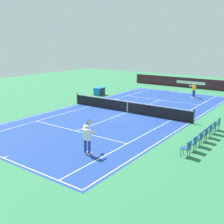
% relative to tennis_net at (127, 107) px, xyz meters
% --- Properties ---
extents(ground_plane, '(60.00, 60.00, 0.00)m').
position_rel_tennis_net_xyz_m(ground_plane, '(0.00, 0.00, -0.49)').
color(ground_plane, '#2D7247').
extents(court_slab, '(24.20, 11.40, 0.00)m').
position_rel_tennis_net_xyz_m(court_slab, '(0.00, 0.00, -0.49)').
color(court_slab, navy).
rests_on(court_slab, ground_plane).
extents(court_line_markings, '(23.85, 11.05, 0.01)m').
position_rel_tennis_net_xyz_m(court_line_markings, '(0.00, 0.00, -0.49)').
color(court_line_markings, white).
rests_on(court_line_markings, ground_plane).
extents(tennis_net, '(0.10, 11.70, 1.08)m').
position_rel_tennis_net_xyz_m(tennis_net, '(0.00, 0.00, 0.00)').
color(tennis_net, '#2D2D33').
rests_on(tennis_net, ground_plane).
extents(stadium_barrier, '(0.26, 17.00, 1.30)m').
position_rel_tennis_net_xyz_m(stadium_barrier, '(-15.90, -0.00, 0.16)').
color(stadium_barrier, '#381923').
rests_on(stadium_barrier, ground_plane).
extents(tennis_player_near, '(1.02, 0.83, 1.70)m').
position_rel_tennis_net_xyz_m(tennis_player_near, '(8.95, 3.23, 0.44)').
color(tennis_player_near, navy).
rests_on(tennis_player_near, ground_plane).
extents(tennis_player_far, '(1.17, 0.75, 1.70)m').
position_rel_tennis_net_xyz_m(tennis_player_far, '(-9.60, 2.35, 0.44)').
color(tennis_player_far, navy).
rests_on(tennis_player_far, ground_plane).
extents(tennis_ball, '(0.07, 0.07, 0.07)m').
position_rel_tennis_net_xyz_m(tennis_ball, '(5.90, 0.35, -0.46)').
color(tennis_ball, '#CCE01E').
rests_on(tennis_ball, ground_plane).
extents(spectator_chair_0, '(0.44, 0.44, 0.88)m').
position_rel_tennis_net_xyz_m(spectator_chair_0, '(0.63, 7.67, 0.03)').
color(spectator_chair_0, '#38383D').
rests_on(spectator_chair_0, ground_plane).
extents(spectator_chair_1, '(0.44, 0.44, 0.88)m').
position_rel_tennis_net_xyz_m(spectator_chair_1, '(1.56, 7.67, 0.03)').
color(spectator_chair_1, '#38383D').
rests_on(spectator_chair_1, ground_plane).
extents(spectator_chair_2, '(0.44, 0.44, 0.88)m').
position_rel_tennis_net_xyz_m(spectator_chair_2, '(2.48, 7.67, 0.03)').
color(spectator_chair_2, '#38383D').
rests_on(spectator_chair_2, ground_plane).
extents(spectator_chair_3, '(0.44, 0.44, 0.88)m').
position_rel_tennis_net_xyz_m(spectator_chair_3, '(3.40, 7.67, 0.03)').
color(spectator_chair_3, '#38383D').
rests_on(spectator_chair_3, ground_plane).
extents(spectator_chair_4, '(0.44, 0.44, 0.88)m').
position_rel_tennis_net_xyz_m(spectator_chair_4, '(4.33, 7.67, 0.03)').
color(spectator_chair_4, '#38383D').
rests_on(spectator_chair_4, ground_plane).
extents(spectator_chair_5, '(0.44, 0.44, 0.88)m').
position_rel_tennis_net_xyz_m(spectator_chair_5, '(5.25, 7.67, 0.03)').
color(spectator_chair_5, '#38383D').
rests_on(spectator_chair_5, ground_plane).
extents(spectator_chair_6, '(0.44, 0.44, 0.88)m').
position_rel_tennis_net_xyz_m(spectator_chair_6, '(6.17, 7.67, 0.03)').
color(spectator_chair_6, '#38383D').
rests_on(spectator_chair_6, ground_plane).
extents(equipment_cart_tarped, '(1.25, 0.84, 0.85)m').
position_rel_tennis_net_xyz_m(equipment_cart_tarped, '(-4.89, -6.90, -0.05)').
color(equipment_cart_tarped, '#2D2D33').
rests_on(equipment_cart_tarped, ground_plane).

